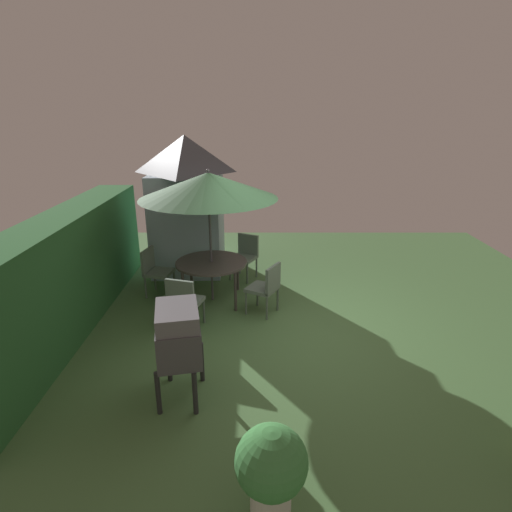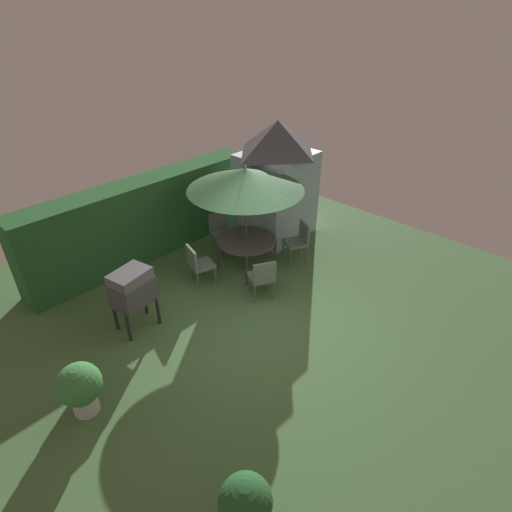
{
  "view_description": "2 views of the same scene",
  "coord_description": "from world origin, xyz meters",
  "px_view_note": "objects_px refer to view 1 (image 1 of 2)",
  "views": [
    {
      "loc": [
        -5.92,
        0.53,
        3.31
      ],
      "look_at": [
        0.14,
        0.53,
        1.18
      ],
      "focal_mm": 29.1,
      "sensor_mm": 36.0,
      "label": 1
    },
    {
      "loc": [
        -4.4,
        -4.07,
        5.08
      ],
      "look_at": [
        0.31,
        0.36,
        1.07
      ],
      "focal_mm": 28.75,
      "sensor_mm": 36.0,
      "label": 2
    }
  ],
  "objects_px": {
    "garden_shed": "(187,203)",
    "potted_plant_by_shed": "(271,467)",
    "patio_table": "(211,265)",
    "chair_toward_hedge": "(267,286)",
    "chair_near_shed": "(155,269)",
    "chair_far_side": "(184,300)",
    "bbq_grill": "(178,335)",
    "patio_umbrella": "(208,186)",
    "chair_toward_house": "(245,254)"
  },
  "relations": [
    {
      "from": "chair_toward_house",
      "to": "patio_umbrella",
      "type": "bearing_deg",
      "value": 152.22
    },
    {
      "from": "patio_umbrella",
      "to": "chair_far_side",
      "type": "relative_size",
      "value": 2.66
    },
    {
      "from": "bbq_grill",
      "to": "chair_toward_hedge",
      "type": "xyz_separation_m",
      "value": [
        2.19,
        -1.08,
        -0.33
      ]
    },
    {
      "from": "garden_shed",
      "to": "patio_umbrella",
      "type": "bearing_deg",
      "value": -159.04
    },
    {
      "from": "chair_near_shed",
      "to": "chair_far_side",
      "type": "relative_size",
      "value": 1.0
    },
    {
      "from": "patio_umbrella",
      "to": "chair_toward_hedge",
      "type": "height_order",
      "value": "patio_umbrella"
    },
    {
      "from": "garden_shed",
      "to": "patio_umbrella",
      "type": "distance_m",
      "value": 1.96
    },
    {
      "from": "chair_near_shed",
      "to": "chair_toward_house",
      "type": "bearing_deg",
      "value": -62.59
    },
    {
      "from": "patio_umbrella",
      "to": "chair_toward_hedge",
      "type": "xyz_separation_m",
      "value": [
        -0.55,
        -0.98,
        -1.59
      ]
    },
    {
      "from": "bbq_grill",
      "to": "chair_far_side",
      "type": "xyz_separation_m",
      "value": [
        1.64,
        0.22,
        -0.33
      ]
    },
    {
      "from": "potted_plant_by_shed",
      "to": "bbq_grill",
      "type": "bearing_deg",
      "value": 33.6
    },
    {
      "from": "chair_toward_hedge",
      "to": "potted_plant_by_shed",
      "type": "height_order",
      "value": "chair_toward_hedge"
    },
    {
      "from": "bbq_grill",
      "to": "chair_far_side",
      "type": "distance_m",
      "value": 1.68
    },
    {
      "from": "chair_toward_house",
      "to": "potted_plant_by_shed",
      "type": "xyz_separation_m",
      "value": [
        -5.39,
        -0.35,
        -0.02
      ]
    },
    {
      "from": "garden_shed",
      "to": "potted_plant_by_shed",
      "type": "bearing_deg",
      "value": -165.18
    },
    {
      "from": "patio_table",
      "to": "garden_shed",
      "type": "bearing_deg",
      "value": 20.96
    },
    {
      "from": "chair_toward_house",
      "to": "potted_plant_by_shed",
      "type": "bearing_deg",
      "value": -176.3
    },
    {
      "from": "patio_umbrella",
      "to": "bbq_grill",
      "type": "height_order",
      "value": "patio_umbrella"
    },
    {
      "from": "chair_near_shed",
      "to": "chair_toward_house",
      "type": "relative_size",
      "value": 1.0
    },
    {
      "from": "chair_toward_hedge",
      "to": "bbq_grill",
      "type": "bearing_deg",
      "value": 153.7
    },
    {
      "from": "chair_near_shed",
      "to": "chair_toward_house",
      "type": "xyz_separation_m",
      "value": [
        0.87,
        -1.67,
        0.0
      ]
    },
    {
      "from": "garden_shed",
      "to": "chair_near_shed",
      "type": "distance_m",
      "value": 1.8
    },
    {
      "from": "bbq_grill",
      "to": "chair_toward_hedge",
      "type": "distance_m",
      "value": 2.46
    },
    {
      "from": "bbq_grill",
      "to": "potted_plant_by_shed",
      "type": "distance_m",
      "value": 1.9
    },
    {
      "from": "bbq_grill",
      "to": "patio_table",
      "type": "bearing_deg",
      "value": -2.11
    },
    {
      "from": "garden_shed",
      "to": "potted_plant_by_shed",
      "type": "height_order",
      "value": "garden_shed"
    },
    {
      "from": "chair_toward_hedge",
      "to": "chair_toward_house",
      "type": "xyz_separation_m",
      "value": [
        1.65,
        0.4,
        0.0
      ]
    },
    {
      "from": "patio_table",
      "to": "chair_toward_house",
      "type": "xyz_separation_m",
      "value": [
        1.1,
        -0.58,
        -0.17
      ]
    },
    {
      "from": "patio_umbrella",
      "to": "chair_toward_hedge",
      "type": "relative_size",
      "value": 2.66
    },
    {
      "from": "chair_far_side",
      "to": "potted_plant_by_shed",
      "type": "xyz_separation_m",
      "value": [
        -3.19,
        -1.25,
        -0.02
      ]
    },
    {
      "from": "chair_toward_hedge",
      "to": "chair_far_side",
      "type": "bearing_deg",
      "value": 112.94
    },
    {
      "from": "potted_plant_by_shed",
      "to": "chair_toward_house",
      "type": "bearing_deg",
      "value": 3.7
    },
    {
      "from": "patio_umbrella",
      "to": "chair_toward_house",
      "type": "height_order",
      "value": "patio_umbrella"
    },
    {
      "from": "chair_toward_hedge",
      "to": "potted_plant_by_shed",
      "type": "bearing_deg",
      "value": 179.25
    },
    {
      "from": "patio_table",
      "to": "chair_toward_hedge",
      "type": "distance_m",
      "value": 1.14
    },
    {
      "from": "patio_umbrella",
      "to": "potted_plant_by_shed",
      "type": "bearing_deg",
      "value": -167.75
    },
    {
      "from": "bbq_grill",
      "to": "potted_plant_by_shed",
      "type": "xyz_separation_m",
      "value": [
        -1.55,
        -1.03,
        -0.35
      ]
    },
    {
      "from": "patio_umbrella",
      "to": "chair_far_side",
      "type": "distance_m",
      "value": 1.96
    },
    {
      "from": "garden_shed",
      "to": "chair_near_shed",
      "type": "xyz_separation_m",
      "value": [
        -1.48,
        0.43,
        -0.93
      ]
    },
    {
      "from": "patio_table",
      "to": "potted_plant_by_shed",
      "type": "height_order",
      "value": "potted_plant_by_shed"
    },
    {
      "from": "chair_far_side",
      "to": "bbq_grill",
      "type": "bearing_deg",
      "value": -172.3
    },
    {
      "from": "garden_shed",
      "to": "chair_near_shed",
      "type": "bearing_deg",
      "value": 163.77
    },
    {
      "from": "garden_shed",
      "to": "potted_plant_by_shed",
      "type": "xyz_separation_m",
      "value": [
        -6.01,
        -1.59,
        -0.96
      ]
    },
    {
      "from": "garden_shed",
      "to": "bbq_grill",
      "type": "distance_m",
      "value": 4.53
    },
    {
      "from": "garden_shed",
      "to": "bbq_grill",
      "type": "height_order",
      "value": "garden_shed"
    },
    {
      "from": "chair_toward_house",
      "to": "potted_plant_by_shed",
      "type": "height_order",
      "value": "chair_toward_house"
    },
    {
      "from": "patio_table",
      "to": "chair_toward_hedge",
      "type": "bearing_deg",
      "value": -119.28
    },
    {
      "from": "patio_table",
      "to": "chair_toward_hedge",
      "type": "height_order",
      "value": "chair_toward_hedge"
    },
    {
      "from": "garden_shed",
      "to": "chair_far_side",
      "type": "bearing_deg",
      "value": -173.18
    },
    {
      "from": "chair_far_side",
      "to": "chair_toward_hedge",
      "type": "bearing_deg",
      "value": -67.06
    }
  ]
}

